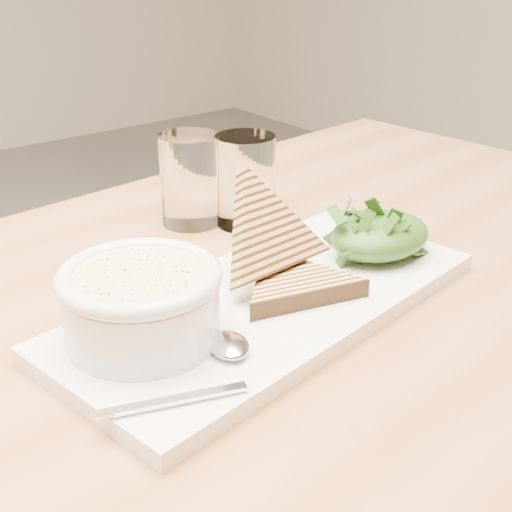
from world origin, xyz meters
TOP-DOWN VIEW (x-y plane):
  - table_top at (0.14, -0.22)m, footprint 1.39×0.99m
  - table_leg_br at (0.75, 0.17)m, footprint 0.06×0.06m
  - platter at (0.16, -0.18)m, footprint 0.44×0.25m
  - soup_bowl at (0.03, -0.17)m, footprint 0.13×0.13m
  - soup at (0.03, -0.17)m, footprint 0.11×0.11m
  - bowl_rim at (0.03, -0.17)m, footprint 0.13×0.13m
  - sandwich_flat at (0.18, -0.19)m, footprint 0.17×0.17m
  - sandwich_lean at (0.18, -0.15)m, footprint 0.15×0.15m
  - salad_base at (0.30, -0.18)m, footprint 0.11×0.09m
  - arugula_pile at (0.30, -0.18)m, footprint 0.11×0.10m
  - spoon_bowl at (0.07, -0.23)m, footprint 0.05×0.05m
  - spoon_handle at (-0.00, -0.26)m, footprint 0.11×0.05m
  - glass_near at (0.22, 0.05)m, footprint 0.07×0.07m
  - glass_far at (0.27, 0.01)m, footprint 0.07×0.07m

SIDE VIEW (x-z plane):
  - table_leg_br at x=0.75m, z-range 0.00..0.70m
  - table_top at x=0.14m, z-range 0.70..0.74m
  - platter at x=0.16m, z-range 0.74..0.76m
  - spoon_handle at x=0.00m, z-range 0.76..0.76m
  - spoon_bowl at x=0.07m, z-range 0.76..0.77m
  - sandwich_flat at x=0.18m, z-range 0.76..0.77m
  - salad_base at x=0.30m, z-range 0.76..0.80m
  - soup_bowl at x=0.03m, z-range 0.76..0.81m
  - arugula_pile at x=0.30m, z-range 0.76..0.81m
  - glass_far at x=0.27m, z-range 0.74..0.85m
  - glass_near at x=0.22m, z-range 0.74..0.85m
  - sandwich_lean at x=0.18m, z-range 0.72..0.88m
  - soup at x=0.03m, z-range 0.81..0.82m
  - bowl_rim at x=0.03m, z-range 0.81..0.82m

